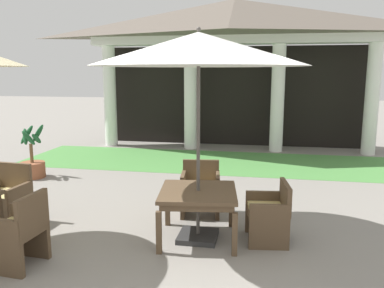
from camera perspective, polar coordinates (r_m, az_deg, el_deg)
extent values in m
plane|color=gray|center=(4.93, -1.63, -17.35)|extent=(60.00, 60.00, 0.00)
cylinder|color=white|center=(12.58, -11.79, 6.72)|extent=(0.38, 0.38, 3.07)
cylinder|color=white|center=(11.86, -0.22, 6.73)|extent=(0.38, 0.38, 3.07)
cylinder|color=white|center=(11.66, 12.28, 6.43)|extent=(0.38, 0.38, 3.07)
cylinder|color=white|center=(12.01, 24.60, 5.84)|extent=(0.38, 0.38, 3.07)
cube|color=white|center=(11.70, 6.13, 14.75)|extent=(8.45, 0.70, 0.24)
pyramid|color=#665B51|center=(11.76, 6.19, 17.77)|extent=(8.85, 2.78, 1.00)
cube|color=black|center=(12.58, 6.31, 6.88)|extent=(8.25, 0.16, 3.07)
cube|color=#519347|center=(10.20, 5.03, -2.62)|extent=(10.65, 2.73, 0.01)
cube|color=brown|center=(5.42, 0.90, -6.96)|extent=(1.15, 1.15, 0.05)
cube|color=brown|center=(5.44, 0.89, -7.66)|extent=(1.06, 1.06, 0.09)
cube|color=brown|center=(5.15, -4.82, -12.66)|extent=(0.08, 0.08, 0.57)
cube|color=brown|center=(5.11, 6.19, -12.87)|extent=(0.08, 0.08, 0.57)
cube|color=brown|center=(6.03, -3.55, -9.11)|extent=(0.08, 0.08, 0.57)
cube|color=brown|center=(6.00, 5.71, -9.25)|extent=(0.08, 0.08, 0.57)
cube|color=#2D2D2D|center=(5.64, 0.88, -13.21)|extent=(0.53, 0.53, 0.07)
cylinder|color=#4C4742|center=(5.27, 0.91, -0.82)|extent=(0.05, 0.05, 2.54)
cone|color=white|center=(5.18, 0.96, 13.58)|extent=(2.83, 2.83, 0.43)
sphere|color=#4C4742|center=(5.20, 0.96, 16.27)|extent=(0.06, 0.06, 0.06)
cube|color=brown|center=(6.39, 1.22, -6.57)|extent=(0.66, 0.58, 0.07)
cube|color=#E0CC7F|center=(6.37, 1.23, -6.05)|extent=(0.60, 0.54, 0.05)
cube|color=brown|center=(6.55, 1.30, -4.00)|extent=(0.60, 0.14, 0.40)
cube|color=brown|center=(6.41, 3.72, -7.33)|extent=(0.13, 0.52, 0.69)
cube|color=brown|center=(6.43, -1.27, -7.26)|extent=(0.13, 0.52, 0.69)
cube|color=brown|center=(6.24, 3.65, -9.26)|extent=(0.06, 0.06, 0.40)
cube|color=brown|center=(6.26, -1.36, -9.18)|extent=(0.06, 0.06, 0.40)
cube|color=brown|center=(6.67, 3.62, -7.94)|extent=(0.06, 0.06, 0.40)
cube|color=brown|center=(6.69, -1.05, -7.87)|extent=(0.06, 0.06, 0.40)
cube|color=brown|center=(5.55, 10.75, -9.76)|extent=(0.60, 0.67, 0.07)
cube|color=#E0CC7F|center=(5.53, 10.78, -9.18)|extent=(0.55, 0.62, 0.05)
cube|color=brown|center=(5.52, 13.37, -7.47)|extent=(0.14, 0.61, 0.39)
cube|color=brown|center=(5.32, 11.13, -11.72)|extent=(0.53, 0.13, 0.62)
cube|color=brown|center=(5.85, 10.36, -9.63)|extent=(0.53, 0.13, 0.62)
cube|color=brown|center=(5.35, 8.50, -12.99)|extent=(0.06, 0.06, 0.36)
cube|color=brown|center=(5.86, 8.00, -10.84)|extent=(0.06, 0.06, 0.36)
cube|color=brown|center=(5.42, 13.60, -12.88)|extent=(0.06, 0.06, 0.36)
cube|color=brown|center=(5.92, 12.63, -10.78)|extent=(0.06, 0.06, 0.36)
cube|color=brown|center=(5.93, -25.55, -10.16)|extent=(0.08, 0.08, 0.63)
cube|color=brown|center=(6.60, -25.51, -7.04)|extent=(0.63, 0.60, 0.07)
cube|color=#E0CC7F|center=(6.58, -25.55, -6.54)|extent=(0.58, 0.55, 0.05)
cube|color=brown|center=(6.72, -24.28, -4.36)|extent=(0.59, 0.10, 0.44)
cube|color=brown|center=(6.46, -23.56, -8.28)|extent=(0.10, 0.56, 0.65)
cube|color=brown|center=(6.32, -24.94, -9.97)|extent=(0.06, 0.06, 0.40)
cube|color=brown|center=(6.69, -22.21, -8.67)|extent=(0.06, 0.06, 0.40)
cube|color=brown|center=(7.01, -25.72, -8.06)|extent=(0.06, 0.06, 0.40)
cube|color=brown|center=(5.21, -24.08, -11.49)|extent=(0.56, 0.58, 0.07)
cube|color=#E0CC7F|center=(5.19, -24.13, -10.87)|extent=(0.51, 0.53, 0.05)
cube|color=brown|center=(4.99, -22.13, -9.20)|extent=(0.10, 0.54, 0.44)
cube|color=brown|center=(5.07, -25.81, -13.36)|extent=(0.52, 0.10, 0.68)
cube|color=brown|center=(5.43, -22.32, -11.53)|extent=(0.52, 0.10, 0.68)
cube|color=brown|center=(5.61, -24.20, -12.51)|extent=(0.06, 0.06, 0.40)
cube|color=brown|center=(5.00, -23.52, -15.33)|extent=(0.06, 0.06, 0.40)
cube|color=brown|center=(5.35, -20.24, -13.37)|extent=(0.06, 0.06, 0.40)
cylinder|color=#995638|center=(9.37, -22.07, -3.49)|extent=(0.53, 0.53, 0.34)
cylinder|color=brown|center=(9.29, -22.22, -1.23)|extent=(0.07, 0.07, 0.41)
ellipsoid|color=#1E562D|center=(9.16, -21.59, 0.72)|extent=(0.10, 0.36, 0.31)
ellipsoid|color=#1E562D|center=(9.33, -21.40, 1.45)|extent=(0.46, 0.28, 0.48)
ellipsoid|color=#1E562D|center=(9.35, -22.80, 1.26)|extent=(0.27, 0.37, 0.44)
ellipsoid|color=#1E562D|center=(9.23, -22.99, 0.99)|extent=(0.24, 0.29, 0.38)
ellipsoid|color=#1E562D|center=(9.12, -22.59, 0.82)|extent=(0.33, 0.18, 0.36)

